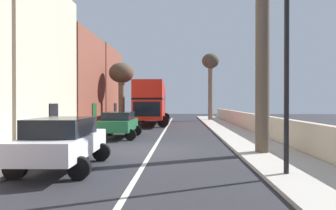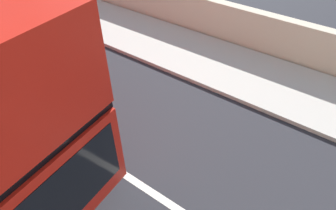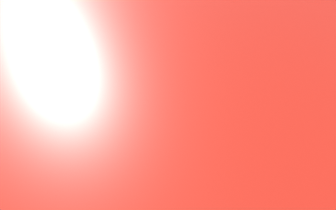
{
  "view_description": "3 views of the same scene",
  "coord_description": "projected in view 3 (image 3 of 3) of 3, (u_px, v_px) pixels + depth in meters",
  "views": [
    {
      "loc": [
        1.3,
        -12.8,
        2.15
      ],
      "look_at": [
        0.13,
        11.49,
        1.95
      ],
      "focal_mm": 30.22,
      "sensor_mm": 36.0,
      "label": 1
    },
    {
      "loc": [
        -2.33,
        7.53,
        5.31
      ],
      "look_at": [
        0.31,
        9.39,
        2.33
      ],
      "focal_mm": 30.42,
      "sensor_mm": 36.0,
      "label": 2
    },
    {
      "loc": [
        -1.89,
        14.15,
        4.33
      ],
      "look_at": [
        0.74,
        14.16,
        1.53
      ],
      "focal_mm": 34.04,
      "sensor_mm": 36.0,
      "label": 3
    }
  ],
  "objects": []
}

